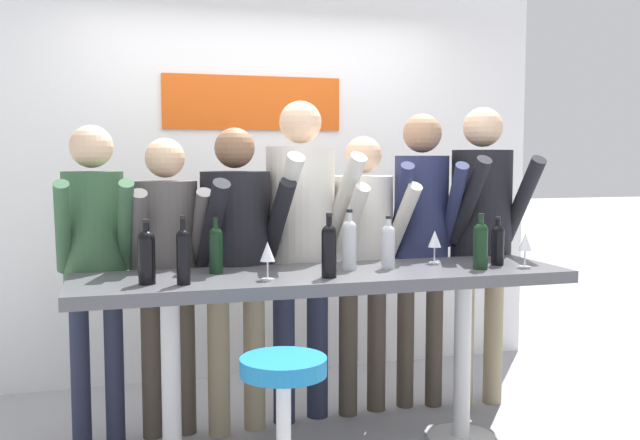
% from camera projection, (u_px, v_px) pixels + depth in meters
% --- Properties ---
extents(back_wall, '(4.04, 0.12, 2.75)m').
position_uv_depth(back_wall, '(262.00, 175.00, 4.93)').
color(back_wall, white).
rests_on(back_wall, ground_plane).
extents(tasting_table, '(2.44, 0.64, 0.94)m').
position_uv_depth(tasting_table, '(325.00, 299.00, 3.52)').
color(tasting_table, '#4C4C51').
rests_on(tasting_table, ground_plane).
extents(bar_stool, '(0.37, 0.37, 0.71)m').
position_uv_depth(bar_stool, '(284.00, 417.00, 2.84)').
color(bar_stool, silver).
rests_on(bar_stool, ground_plane).
extents(person_far_left, '(0.38, 0.51, 1.67)m').
position_uv_depth(person_far_left, '(94.00, 247.00, 3.63)').
color(person_far_left, '#23283D').
rests_on(person_far_left, ground_plane).
extents(person_left, '(0.41, 0.51, 1.61)m').
position_uv_depth(person_left, '(167.00, 253.00, 3.78)').
color(person_left, '#473D33').
rests_on(person_left, ground_plane).
extents(person_center_left, '(0.50, 0.59, 1.66)m').
position_uv_depth(person_center_left, '(236.00, 247.00, 3.83)').
color(person_center_left, gray).
rests_on(person_center_left, ground_plane).
extents(person_center, '(0.53, 0.64, 1.82)m').
position_uv_depth(person_center, '(301.00, 225.00, 4.00)').
color(person_center, '#23283D').
rests_on(person_center, ground_plane).
extents(person_center_right, '(0.46, 0.56, 1.62)m').
position_uv_depth(person_center_right, '(364.00, 243.00, 4.12)').
color(person_center_right, '#473D33').
rests_on(person_center_right, ground_plane).
extents(person_right, '(0.45, 0.58, 1.76)m').
position_uv_depth(person_right, '(422.00, 224.00, 4.22)').
color(person_right, '#473D33').
rests_on(person_right, ground_plane).
extents(person_far_right, '(0.43, 0.55, 1.80)m').
position_uv_depth(person_far_right, '(482.00, 222.00, 4.25)').
color(person_far_right, gray).
rests_on(person_far_right, ground_plane).
extents(wine_bottle_0, '(0.07, 0.07, 0.28)m').
position_uv_depth(wine_bottle_0, '(216.00, 248.00, 3.46)').
color(wine_bottle_0, black).
rests_on(wine_bottle_0, tasting_table).
extents(wine_bottle_1, '(0.07, 0.07, 0.28)m').
position_uv_depth(wine_bottle_1, '(481.00, 243.00, 3.59)').
color(wine_bottle_1, black).
rests_on(wine_bottle_1, tasting_table).
extents(wine_bottle_2, '(0.08, 0.08, 0.29)m').
position_uv_depth(wine_bottle_2, '(147.00, 254.00, 3.16)').
color(wine_bottle_2, black).
rests_on(wine_bottle_2, tasting_table).
extents(wine_bottle_3, '(0.07, 0.07, 0.31)m').
position_uv_depth(wine_bottle_3, '(349.00, 242.00, 3.57)').
color(wine_bottle_3, '#B7BCC1').
rests_on(wine_bottle_3, tasting_table).
extents(wine_bottle_4, '(0.06, 0.06, 0.31)m').
position_uv_depth(wine_bottle_4, '(183.00, 254.00, 3.15)').
color(wine_bottle_4, black).
rests_on(wine_bottle_4, tasting_table).
extents(wine_bottle_5, '(0.07, 0.07, 0.27)m').
position_uv_depth(wine_bottle_5, '(388.00, 244.00, 3.61)').
color(wine_bottle_5, '#B7BCC1').
rests_on(wine_bottle_5, tasting_table).
extents(wine_bottle_6, '(0.07, 0.07, 0.31)m').
position_uv_depth(wine_bottle_6, '(329.00, 248.00, 3.34)').
color(wine_bottle_6, black).
rests_on(wine_bottle_6, tasting_table).
extents(wine_bottle_7, '(0.07, 0.07, 0.26)m').
position_uv_depth(wine_bottle_7, '(498.00, 243.00, 3.73)').
color(wine_bottle_7, black).
rests_on(wine_bottle_7, tasting_table).
extents(wine_glass_0, '(0.07, 0.07, 0.18)m').
position_uv_depth(wine_glass_0, '(435.00, 240.00, 3.80)').
color(wine_glass_0, silver).
rests_on(wine_glass_0, tasting_table).
extents(wine_glass_1, '(0.07, 0.07, 0.18)m').
position_uv_depth(wine_glass_1, '(525.00, 243.00, 3.65)').
color(wine_glass_1, silver).
rests_on(wine_glass_1, tasting_table).
extents(wine_glass_2, '(0.07, 0.07, 0.18)m').
position_uv_depth(wine_glass_2, '(267.00, 253.00, 3.28)').
color(wine_glass_2, silver).
rests_on(wine_glass_2, tasting_table).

